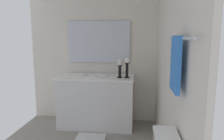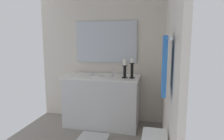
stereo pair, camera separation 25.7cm
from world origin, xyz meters
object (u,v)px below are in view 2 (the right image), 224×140
mirror (106,42)px  candle_holder_short (125,68)px  candle_holder_tall (132,68)px  towel_bar (168,38)px  vanity_cabinet (102,101)px  sink_basin (102,78)px  towel_near_vanity (164,65)px

mirror → candle_holder_short: mirror is taller
candle_holder_tall → towel_bar: (1.62, 0.46, 0.46)m
vanity_cabinet → mirror: (-0.28, 0.00, 0.99)m
sink_basin → candle_holder_tall: size_ratio=1.28×
mirror → towel_bar: (1.97, 0.97, 0.07)m
vanity_cabinet → candle_holder_short: (0.07, 0.40, 0.59)m
vanity_cabinet → candle_holder_tall: bearing=82.6°
towel_near_vanity → mirror: bearing=-154.1°
sink_basin → candle_holder_short: (0.07, 0.40, 0.20)m
candle_holder_tall → towel_bar: size_ratio=0.37×
sink_basin → mirror: size_ratio=0.37×
vanity_cabinet → candle_holder_tall: 0.79m
sink_basin → towel_near_vanity: size_ratio=0.94×
candle_holder_tall → towel_bar: 1.75m
vanity_cabinet → candle_holder_short: 0.71m
vanity_cabinet → towel_near_vanity: bearing=29.5°
vanity_cabinet → towel_near_vanity: towel_near_vanity is taller
vanity_cabinet → towel_near_vanity: 2.12m
vanity_cabinet → mirror: bearing=180.0°
sink_basin → candle_holder_short: size_ratio=1.36×
sink_basin → candle_holder_short: 0.45m
sink_basin → mirror: mirror is taller
towel_near_vanity → sink_basin: bearing=-150.5°
mirror → towel_bar: mirror is taller
mirror → towel_bar: 2.20m
candle_holder_short → sink_basin: bearing=-100.6°
vanity_cabinet → towel_bar: bearing=30.0°
sink_basin → candle_holder_tall: candle_holder_tall is taller
vanity_cabinet → candle_holder_tall: candle_holder_tall is taller
candle_holder_tall → candle_holder_short: candle_holder_tall is taller
candle_holder_tall → towel_near_vanity: towel_near_vanity is taller
candle_holder_short → towel_bar: bearing=19.6°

